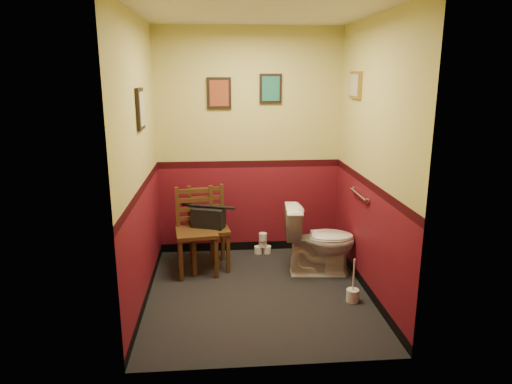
{
  "coord_description": "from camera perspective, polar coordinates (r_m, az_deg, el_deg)",
  "views": [
    {
      "loc": [
        -0.38,
        -4.22,
        2.15
      ],
      "look_at": [
        0.0,
        0.25,
        1.0
      ],
      "focal_mm": 32.0,
      "sensor_mm": 36.0,
      "label": 1
    }
  ],
  "objects": [
    {
      "name": "ceiling",
      "position": [
        4.27,
        0.3,
        21.78
      ],
      "size": [
        2.2,
        2.4,
        0.0
      ],
      "primitive_type": "cube",
      "rotation": [
        3.14,
        0.0,
        0.0
      ],
      "color": "silver",
      "rests_on": "ground"
    },
    {
      "name": "toilet_brush",
      "position": [
        4.66,
        11.99,
        -12.42
      ],
      "size": [
        0.12,
        0.12,
        0.44
      ],
      "color": "silver",
      "rests_on": "floor"
    },
    {
      "name": "framed_print_right",
      "position": [
        5.04,
        12.31,
        12.92
      ],
      "size": [
        0.04,
        0.34,
        0.28
      ],
      "color": "olive",
      "rests_on": "wall_right"
    },
    {
      "name": "framed_print_back_b",
      "position": [
        5.44,
        1.85,
        12.79
      ],
      "size": [
        0.26,
        0.04,
        0.34
      ],
      "color": "black",
      "rests_on": "wall_back"
    },
    {
      "name": "chair_left",
      "position": [
        5.12,
        -7.48,
        -4.84
      ],
      "size": [
        0.49,
        0.49,
        0.95
      ],
      "rotation": [
        0.0,
        0.0,
        0.13
      ],
      "color": "#57361A",
      "rests_on": "floor"
    },
    {
      "name": "floor",
      "position": [
        4.75,
        0.26,
        -12.53
      ],
      "size": [
        2.2,
        2.4,
        0.0
      ],
      "primitive_type": "cube",
      "color": "black",
      "rests_on": "ground"
    },
    {
      "name": "framed_print_left",
      "position": [
        4.39,
        -14.25,
        10.03
      ],
      "size": [
        0.04,
        0.3,
        0.38
      ],
      "color": "black",
      "rests_on": "wall_left"
    },
    {
      "name": "handbag",
      "position": [
        5.15,
        -5.98,
        -3.2
      ],
      "size": [
        0.4,
        0.29,
        0.26
      ],
      "rotation": [
        0.0,
        0.0,
        -0.33
      ],
      "color": "black",
      "rests_on": "chair_right"
    },
    {
      "name": "toilet",
      "position": [
        5.1,
        7.95,
        -6.03
      ],
      "size": [
        0.81,
        0.5,
        0.76
      ],
      "primitive_type": "imported",
      "rotation": [
        0.0,
        0.0,
        1.49
      ],
      "color": "white",
      "rests_on": "floor"
    },
    {
      "name": "framed_print_back_a",
      "position": [
        5.4,
        -4.64,
        12.21
      ],
      "size": [
        0.28,
        0.04,
        0.36
      ],
      "color": "black",
      "rests_on": "wall_back"
    },
    {
      "name": "chair_right",
      "position": [
        5.23,
        -6.0,
        -4.46
      ],
      "size": [
        0.5,
        0.5,
        0.93
      ],
      "rotation": [
        0.0,
        0.0,
        0.15
      ],
      "color": "#57361A",
      "rests_on": "floor"
    },
    {
      "name": "wall_left",
      "position": [
        4.35,
        -14.32,
        3.35
      ],
      "size": [
        0.0,
        2.4,
        2.7
      ],
      "primitive_type": "cube",
      "rotation": [
        1.57,
        0.0,
        1.57
      ],
      "color": "maroon",
      "rests_on": "ground"
    },
    {
      "name": "wall_right",
      "position": [
        4.54,
        14.27,
        3.79
      ],
      "size": [
        0.0,
        2.4,
        2.7
      ],
      "primitive_type": "cube",
      "rotation": [
        1.57,
        0.0,
        -1.57
      ],
      "color": "maroon",
      "rests_on": "ground"
    },
    {
      "name": "wall_back",
      "position": [
        5.49,
        -0.84,
        6.0
      ],
      "size": [
        2.2,
        0.0,
        2.7
      ],
      "primitive_type": "cube",
      "rotation": [
        1.57,
        0.0,
        0.0
      ],
      "color": "maroon",
      "rests_on": "ground"
    },
    {
      "name": "tp_stack",
      "position": [
        5.68,
        0.85,
        -6.62
      ],
      "size": [
        0.21,
        0.13,
        0.27
      ],
      "color": "silver",
      "rests_on": "floor"
    },
    {
      "name": "wall_front",
      "position": [
        3.15,
        2.22,
        -0.35
      ],
      "size": [
        2.2,
        0.0,
        2.7
      ],
      "primitive_type": "cube",
      "rotation": [
        -1.57,
        0.0,
        0.0
      ],
      "color": "maroon",
      "rests_on": "ground"
    },
    {
      "name": "grab_bar",
      "position": [
        4.85,
        12.7,
        -0.31
      ],
      "size": [
        0.05,
        0.56,
        0.06
      ],
      "color": "silver",
      "rests_on": "wall_right"
    }
  ]
}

